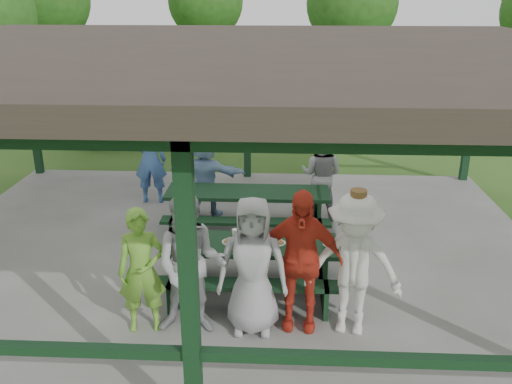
# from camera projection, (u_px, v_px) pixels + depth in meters

# --- Properties ---
(ground) EXTENTS (90.00, 90.00, 0.00)m
(ground) POSITION_uv_depth(u_px,v_px,m) (232.00, 257.00, 8.75)
(ground) COLOR #2D5119
(ground) RESTS_ON ground
(concrete_slab) EXTENTS (10.00, 8.00, 0.10)m
(concrete_slab) POSITION_uv_depth(u_px,v_px,m) (232.00, 254.00, 8.73)
(concrete_slab) COLOR slate
(concrete_slab) RESTS_ON ground
(pavilion_structure) EXTENTS (10.60, 8.60, 3.24)m
(pavilion_structure) POSITION_uv_depth(u_px,v_px,m) (229.00, 57.00, 7.64)
(pavilion_structure) COLOR black
(pavilion_structure) RESTS_ON concrete_slab
(picnic_table_near) EXTENTS (2.36, 1.39, 0.75)m
(picnic_table_near) POSITION_uv_depth(u_px,v_px,m) (250.00, 261.00, 7.41)
(picnic_table_near) COLOR black
(picnic_table_near) RESTS_ON concrete_slab
(picnic_table_far) EXTENTS (2.77, 1.39, 0.75)m
(picnic_table_far) POSITION_uv_depth(u_px,v_px,m) (248.00, 206.00, 9.29)
(picnic_table_far) COLOR black
(picnic_table_far) RESTS_ON concrete_slab
(table_setting) EXTENTS (2.39, 0.45, 0.10)m
(table_setting) POSITION_uv_depth(u_px,v_px,m) (240.00, 240.00, 7.33)
(table_setting) COLOR white
(table_setting) RESTS_ON picnic_table_near
(contestant_green) EXTENTS (0.64, 0.48, 1.59)m
(contestant_green) POSITION_uv_depth(u_px,v_px,m) (142.00, 271.00, 6.49)
(contestant_green) COLOR #68A631
(contestant_green) RESTS_ON concrete_slab
(contestant_grey_left) EXTENTS (0.88, 0.69, 1.79)m
(contestant_grey_left) POSITION_uv_depth(u_px,v_px,m) (191.00, 265.00, 6.41)
(contestant_grey_left) COLOR #98989B
(contestant_grey_left) RESTS_ON concrete_slab
(contestant_grey_mid) EXTENTS (0.85, 0.55, 1.74)m
(contestant_grey_mid) POSITION_uv_depth(u_px,v_px,m) (253.00, 266.00, 6.45)
(contestant_grey_mid) COLOR #99999C
(contestant_grey_mid) RESTS_ON concrete_slab
(contestant_red) EXTENTS (1.09, 0.53, 1.81)m
(contestant_red) POSITION_uv_depth(u_px,v_px,m) (299.00, 260.00, 6.52)
(contestant_red) COLOR red
(contestant_red) RESTS_ON concrete_slab
(contestant_white_fedora) EXTENTS (1.27, 0.89, 1.85)m
(contestant_white_fedora) POSITION_uv_depth(u_px,v_px,m) (354.00, 265.00, 6.40)
(contestant_white_fedora) COLOR silver
(contestant_white_fedora) RESTS_ON concrete_slab
(spectator_lblue) EXTENTS (1.49, 0.67, 1.55)m
(spectator_lblue) POSITION_uv_depth(u_px,v_px,m) (205.00, 175.00, 9.88)
(spectator_lblue) COLOR #86ABD0
(spectator_lblue) RESTS_ON concrete_slab
(spectator_blue) EXTENTS (0.66, 0.45, 1.73)m
(spectator_blue) POSITION_uv_depth(u_px,v_px,m) (150.00, 160.00, 10.49)
(spectator_blue) COLOR #3E63A1
(spectator_blue) RESTS_ON concrete_slab
(spectator_grey) EXTENTS (0.95, 0.85, 1.61)m
(spectator_grey) POSITION_uv_depth(u_px,v_px,m) (321.00, 175.00, 9.83)
(spectator_grey) COLOR gray
(spectator_grey) RESTS_ON concrete_slab
(pickup_truck) EXTENTS (6.19, 3.68, 1.61)m
(pickup_truck) POSITION_uv_depth(u_px,v_px,m) (284.00, 101.00, 16.81)
(pickup_truck) COLOR silver
(pickup_truck) RESTS_ON ground
(farm_trailer) EXTENTS (3.86, 2.12, 1.34)m
(farm_trailer) POSITION_uv_depth(u_px,v_px,m) (132.00, 119.00, 15.18)
(farm_trailer) COLOR navy
(farm_trailer) RESTS_ON ground
(tree_left) EXTENTS (3.37, 3.37, 5.26)m
(tree_left) POSITION_uv_depth(u_px,v_px,m) (206.00, 2.00, 24.34)
(tree_left) COLOR #2F1E13
(tree_left) RESTS_ON ground
(tree_mid) EXTENTS (3.39, 3.39, 5.30)m
(tree_mid) POSITION_uv_depth(u_px,v_px,m) (352.00, 3.00, 20.12)
(tree_mid) COLOR #2F1E13
(tree_mid) RESTS_ON ground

